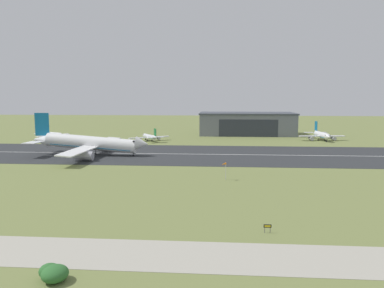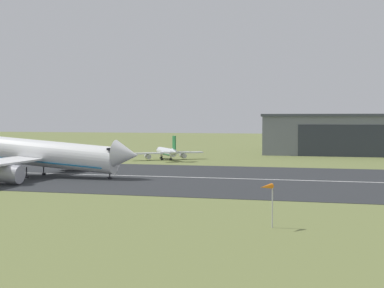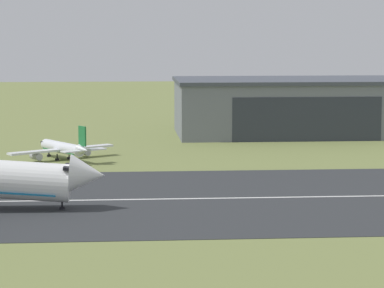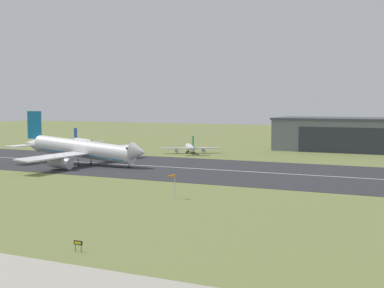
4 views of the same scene
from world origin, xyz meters
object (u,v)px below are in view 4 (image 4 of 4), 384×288
airplane_parked_far_east (190,148)px  windsock_pole (171,177)px  airplane_parked_centre (83,142)px  runway_sign (78,244)px  airplane_landing (83,150)px

airplane_parked_far_east → windsock_pole: size_ratio=4.02×
airplane_parked_far_east → windsock_pole: bearing=-67.0°
airplane_parked_centre → runway_sign: airplane_parked_centre is taller
airplane_landing → runway_sign: airplane_landing is taller
airplane_parked_far_east → runway_sign: (46.39, -133.06, -1.21)m
airplane_parked_far_east → runway_sign: airplane_parked_far_east is taller
airplane_landing → windsock_pole: (53.76, -41.81, -0.40)m
airplane_parked_centre → runway_sign: bearing=-53.4°
airplane_landing → windsock_pole: 68.11m
windsock_pole → runway_sign: windsock_pole is taller
airplane_landing → airplane_parked_far_east: (14.71, 50.02, -2.57)m
airplane_landing → airplane_parked_far_east: bearing=73.6°
windsock_pole → airplane_landing: bearing=142.1°
airplane_landing → airplane_parked_far_east: 52.20m
runway_sign → airplane_parked_centre: bearing=126.6°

